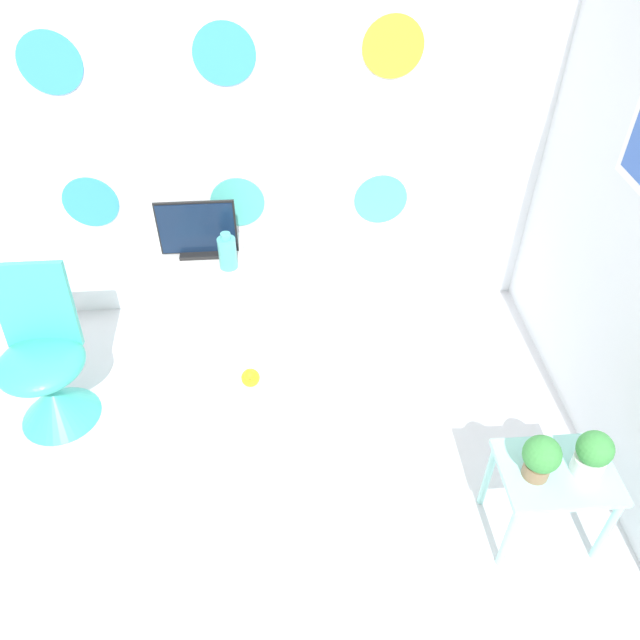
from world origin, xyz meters
The scene contains 11 objects.
wall_back_dotted centered at (0.00, 2.15, 1.30)m, with size 4.34×0.05×2.60m.
rug centered at (0.01, 0.76, 0.00)m, with size 1.06×0.91×0.01m.
bathtub centered at (0.04, 0.90, 0.28)m, with size 0.96×0.59×0.55m.
rubber_duck centered at (0.07, 0.91, 0.60)m, with size 0.08×0.09×0.09m.
chair centered at (-0.96, 1.30, 0.26)m, with size 0.42×0.42×0.84m.
tv_cabinet centered at (-0.22, 1.91, 0.27)m, with size 0.44×0.39×0.54m.
tv centered at (-0.22, 1.91, 0.69)m, with size 0.42×0.12×0.32m.
vase centered at (-0.06, 1.78, 0.64)m, with size 0.10×0.10×0.21m.
side_table centered at (1.28, 0.47, 0.35)m, with size 0.46×0.35×0.43m.
potted_plant_left centered at (1.18, 0.46, 0.54)m, with size 0.15×0.15×0.20m.
potted_plant_right centered at (1.38, 0.46, 0.54)m, with size 0.14×0.14×0.21m.
Camera 1 is at (0.23, -0.92, 2.51)m, focal length 35.00 mm.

